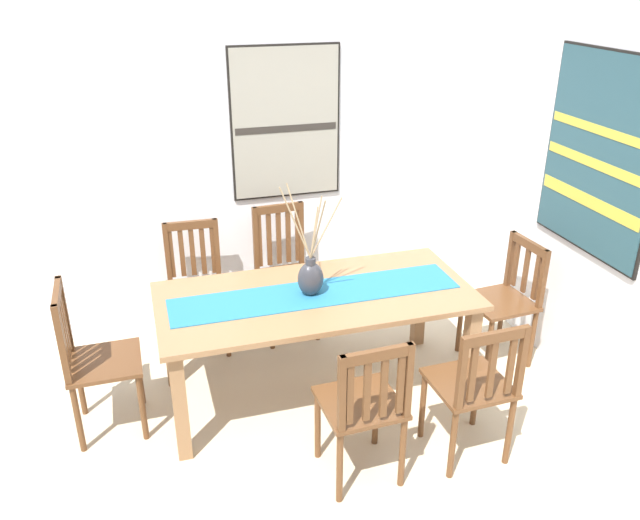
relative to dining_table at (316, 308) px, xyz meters
The scene contains 13 objects.
ground_plane 0.91m from the dining_table, 96.24° to the right, with size 6.40×6.40×0.03m, color beige.
wall_back 1.42m from the dining_table, 93.24° to the left, with size 6.40×0.12×2.70m, color silver.
dining_table is the anchor object (origin of this frame).
table_runner 0.10m from the dining_table, 75.96° to the left, with size 1.81×0.36×0.01m, color #236B93.
centerpiece_vase 0.23m from the dining_table, behind, with size 0.37×0.33×0.70m.
chair_0 1.09m from the dining_table, 128.06° to the left, with size 0.43×0.43×0.94m.
chair_1 1.40m from the dining_table, ahead, with size 0.45×0.45×0.90m.
chair_2 1.37m from the dining_table, behind, with size 0.43×0.43×0.97m.
chair_3 0.85m from the dining_table, 88.46° to the right, with size 0.44×0.44×0.92m.
chair_4 1.08m from the dining_table, 51.29° to the right, with size 0.43×0.43×0.91m.
chair_5 0.88m from the dining_table, 89.87° to the left, with size 0.45×0.45×0.99m.
painting_on_back_wall 1.48m from the dining_table, 84.65° to the left, with size 0.82×0.05×1.11m.
painting_on_side_wall 1.97m from the dining_table, ahead, with size 0.05×0.97×1.24m.
Camera 1 is at (-0.92, -2.77, 2.60)m, focal length 35.96 mm.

